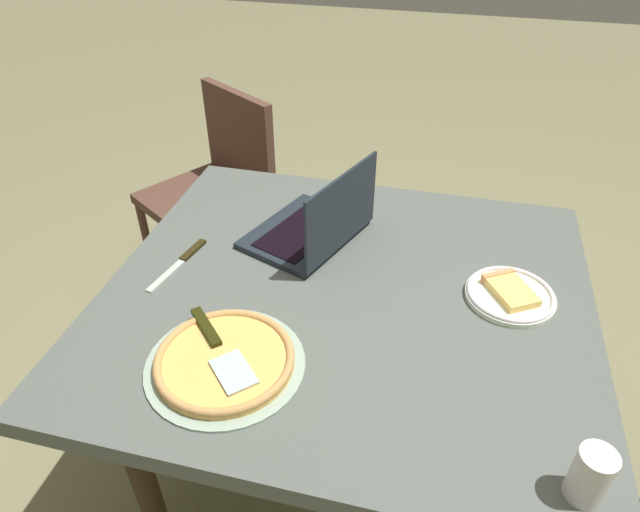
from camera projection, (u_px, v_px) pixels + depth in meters
name	position (u px, v px, depth m)	size (l,w,h in m)	color
ground_plane	(340.00, 456.00, 1.84)	(12.00, 12.00, 0.00)	#787451
dining_table	(345.00, 312.00, 1.46)	(1.22, 1.11, 0.71)	#505650
laptop	(315.00, 226.00, 1.57)	(0.36, 0.40, 0.24)	#1D242C
pizza_plate	(510.00, 294.00, 1.39)	(0.22, 0.22, 0.04)	white
pizza_tray	(225.00, 360.00, 1.21)	(0.35, 0.35, 0.03)	#93AA97
table_knife	(183.00, 259.00, 1.52)	(0.07, 0.24, 0.01)	#B5C4B7
drink_cup	(591.00, 475.00, 0.94)	(0.07, 0.07, 0.11)	silver
chair_near	(218.00, 184.00, 2.27)	(0.59, 0.59, 0.86)	#52352A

